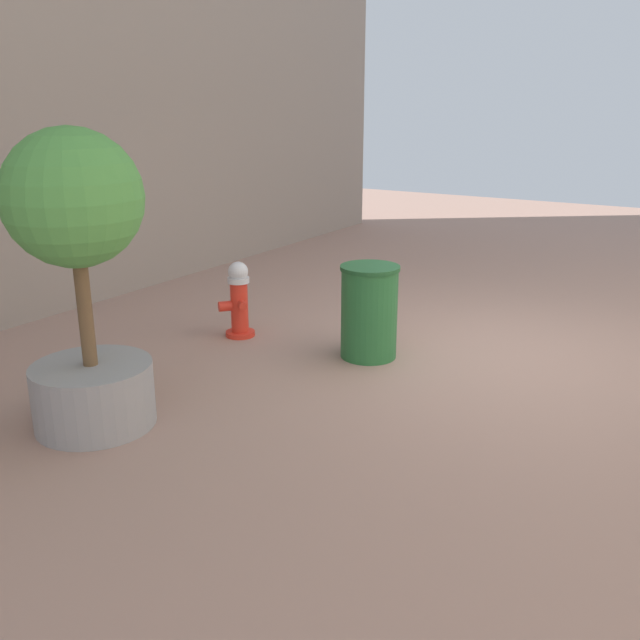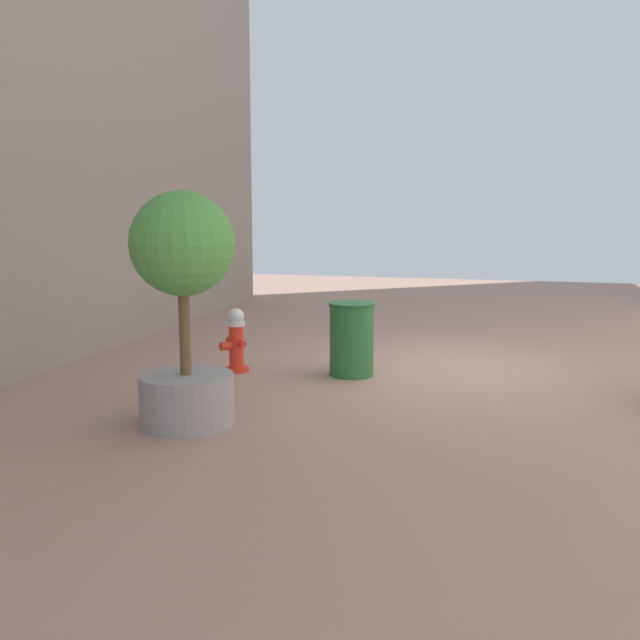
{
  "view_description": "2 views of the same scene",
  "coord_description": "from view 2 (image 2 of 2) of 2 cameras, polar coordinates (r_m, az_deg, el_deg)",
  "views": [
    {
      "loc": [
        -1.91,
        6.52,
        2.42
      ],
      "look_at": [
        0.86,
        2.01,
        0.75
      ],
      "focal_mm": 38.83,
      "sensor_mm": 36.0,
      "label": 1
    },
    {
      "loc": [
        -0.88,
        9.75,
        2.16
      ],
      "look_at": [
        1.14,
        2.06,
        0.9
      ],
      "focal_mm": 41.93,
      "sensor_mm": 36.0,
      "label": 2
    }
  ],
  "objects": [
    {
      "name": "trash_bin",
      "position": [
        9.38,
        2.43,
        -1.46
      ],
      "size": [
        0.58,
        0.58,
        0.92
      ],
      "color": "#266633",
      "rests_on": "ground_plane"
    },
    {
      "name": "ground_plane",
      "position": [
        10.02,
        9.32,
        -3.59
      ],
      "size": [
        23.4,
        23.4,
        0.0
      ],
      "primitive_type": "plane",
      "color": "#9E7A6B"
    },
    {
      "name": "planter_tree",
      "position": [
        7.27,
        -10.37,
        2.17
      ],
      "size": [
        1.0,
        1.0,
        2.28
      ],
      "color": "gray",
      "rests_on": "ground_plane"
    },
    {
      "name": "fire_hydrant",
      "position": [
        9.65,
        -6.45,
        -1.54
      ],
      "size": [
        0.37,
        0.37,
        0.82
      ],
      "color": "red",
      "rests_on": "ground_plane"
    }
  ]
}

